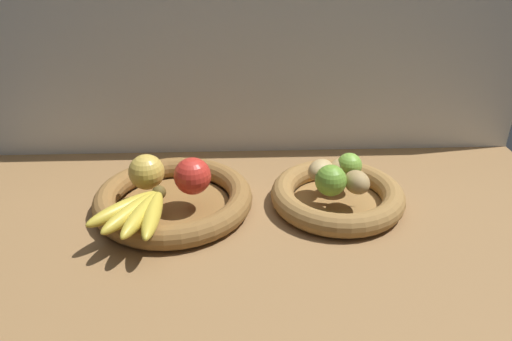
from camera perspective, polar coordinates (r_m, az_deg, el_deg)
The scene contains 13 objects.
ground_plane at distance 110.82cm, azimuth 0.65°, elevation -4.70°, with size 140.00×90.00×3.00cm, color olive.
back_wall at distance 127.31cm, azimuth 0.02°, elevation 13.87°, with size 140.00×3.00×55.00cm.
fruit_bowl_left at distance 109.10cm, azimuth -9.52°, elevation -3.31°, with size 34.59×34.59×5.08cm.
fruit_bowl_right at distance 110.33cm, azimuth 9.41°, elevation -2.92°, with size 29.49×29.49×5.08cm.
apple_golden_left at distance 107.40cm, azimuth -12.58°, elevation -0.14°, with size 7.65×7.65×7.65cm, color gold.
apple_red_right at distance 103.73cm, azimuth -7.38°, elevation -0.64°, with size 7.87×7.87×7.87cm, color red.
banana_bunch_front at distance 97.94cm, azimuth -13.49°, elevation -4.63°, with size 14.66×18.32×3.26cm.
potato_small at distance 105.83cm, azimuth 11.63°, elevation -1.33°, with size 6.36×5.16×4.85cm, color #A38451.
potato_oblong at distance 109.64cm, azimuth 7.52°, elevation 0.04°, with size 6.74×5.10×4.67cm, color tan.
potato_back at distance 112.16cm, azimuth 10.18°, elevation 0.38°, with size 7.34×4.85×4.30cm, color tan.
lime_near at distance 103.62cm, azimuth 8.67°, elevation -1.15°, with size 6.66×6.66×6.66cm, color #6B9E33.
lime_far at distance 111.62cm, azimuth 10.77°, elevation 0.59°, with size 5.69×5.69×5.69cm, color #7AAD3D.
chili_pepper at distance 107.64cm, azimuth 10.13°, elevation -1.48°, with size 2.18×2.18×11.56cm, color red.
Camera 1 is at (-5.04, -93.58, 57.65)cm, focal length 34.48 mm.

